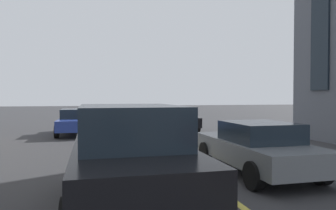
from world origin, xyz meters
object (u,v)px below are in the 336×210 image
car_blue_parked_b (76,121)px  car_grey_parked_a (256,147)px  car_black_near (129,155)px  car_black_trailing (176,119)px

car_blue_parked_b → car_grey_parked_a: (-10.28, -5.03, 0.00)m
car_blue_parked_b → car_grey_parked_a: bearing=-153.9°
car_blue_parked_b → car_black_near: 12.20m
car_blue_parked_b → car_black_near: bearing=-173.4°
car_grey_parked_a → car_black_trailing: (10.79, -0.77, 0.00)m
car_black_trailing → car_blue_parked_b: bearing=95.0°
car_black_near → car_grey_parked_a: bearing=-63.2°
car_grey_parked_a → car_black_near: (-1.83, 3.62, 0.27)m
car_blue_parked_b → car_black_near: size_ratio=0.94×
car_grey_parked_a → car_black_near: 4.07m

